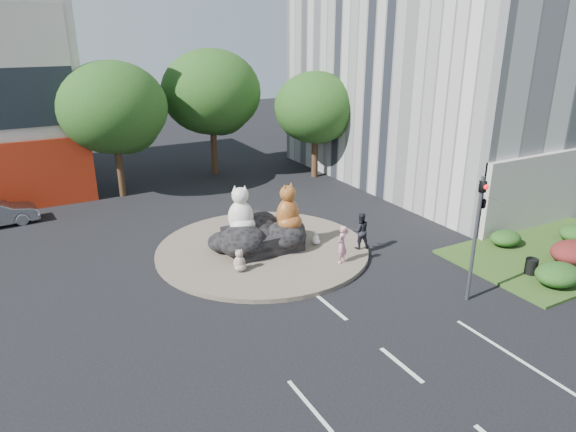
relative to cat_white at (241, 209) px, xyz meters
name	(u,v)px	position (x,y,z in m)	size (l,w,h in m)	color
ground	(401,365)	(0.96, -10.23, -2.23)	(120.00, 120.00, 0.00)	black
roundabout_island	(263,249)	(0.96, -0.23, -2.13)	(10.00, 10.00, 0.20)	brown
rock_plinth	(262,239)	(0.96, -0.23, -1.58)	(3.20, 2.60, 0.90)	black
grass_verge	(558,253)	(12.96, -7.23, -2.17)	(10.00, 6.00, 0.12)	#274517
tree_left	(114,112)	(-2.97, 11.83, 3.02)	(6.46, 6.46, 8.27)	#382314
tree_mid	(212,96)	(4.03, 13.83, 3.33)	(6.84, 6.84, 8.76)	#382314
tree_right	(316,111)	(10.03, 9.83, 2.40)	(5.70, 5.70, 7.30)	#382314
hedge_near_green	(558,274)	(9.96, -9.23, -1.66)	(2.00, 1.60, 0.90)	#1D3E13
hedge_red	(574,252)	(12.46, -8.23, -1.61)	(2.20, 1.76, 0.99)	#481315
hedge_mid_green	(576,233)	(14.96, -6.73, -1.70)	(1.80, 1.44, 0.81)	#1D3E13
hedge_back_green	(506,238)	(11.46, -5.43, -1.75)	(1.60, 1.28, 0.72)	#1D3E13
traffic_light	(480,212)	(6.06, -8.23, 1.39)	(0.44, 1.24, 5.00)	#595B60
street_lamp	(497,138)	(13.78, -2.23, 2.32)	(2.34, 0.22, 8.06)	#595B60
cat_white	(241,209)	(0.00, 0.00, 0.00)	(1.35, 1.17, 2.26)	silver
cat_tabby	(288,206)	(2.08, -0.70, -0.01)	(1.34, 1.16, 2.23)	#B35425
kitten_calico	(239,260)	(-0.97, -1.98, -1.52)	(0.61, 0.53, 1.02)	silver
kitten_white	(316,237)	(3.41, -1.06, -1.68)	(0.42, 0.37, 0.71)	white
pedestrian_pink	(342,244)	(3.33, -3.36, -1.17)	(0.63, 0.41, 1.72)	#D08699
pedestrian_dark	(360,231)	(4.96, -2.50, -1.14)	(0.86, 0.67, 1.77)	black
litter_bin	(531,266)	(9.89, -8.06, -1.77)	(0.52, 0.52, 0.68)	black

